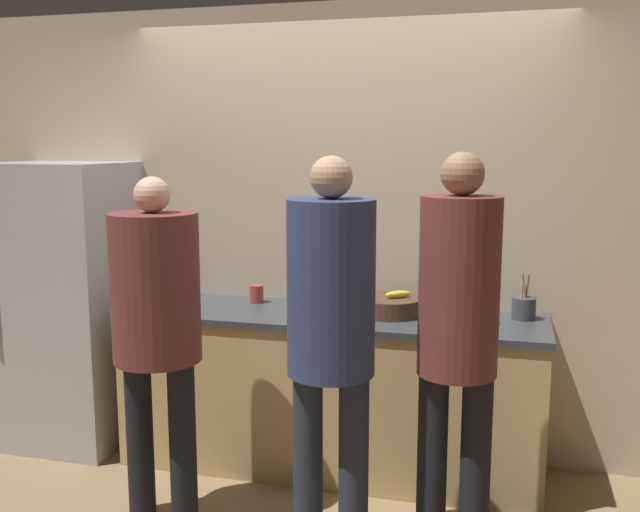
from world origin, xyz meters
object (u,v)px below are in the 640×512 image
(person_left, at_px, (156,313))
(utensil_crock, at_px, (524,308))
(person_right, at_px, (458,327))
(bottle_red, at_px, (310,301))
(cup_red, at_px, (257,294))
(refrigerator, at_px, (65,304))
(fruit_bowl, at_px, (390,306))
(cup_black, at_px, (344,310))
(person_center, at_px, (331,322))
(bottle_clear, at_px, (487,314))

(person_left, height_order, utensil_crock, person_left)
(person_right, bearing_deg, bottle_red, 141.99)
(bottle_red, height_order, cup_red, bottle_red)
(refrigerator, relative_size, fruit_bowl, 4.94)
(utensil_crock, height_order, cup_black, utensil_crock)
(fruit_bowl, xyz_separation_m, cup_red, (-0.81, 0.09, 0.00))
(person_left, bearing_deg, fruit_bowl, 39.42)
(person_center, bearing_deg, fruit_bowl, 83.78)
(bottle_clear, bearing_deg, person_center, -125.90)
(fruit_bowl, height_order, bottle_red, bottle_red)
(bottle_clear, xyz_separation_m, cup_black, (-0.74, -0.08, -0.01))
(cup_black, bearing_deg, person_right, -46.02)
(person_center, xyz_separation_m, bottle_clear, (0.62, 0.85, -0.12))
(refrigerator, bearing_deg, person_left, -35.98)
(person_left, bearing_deg, utensil_crock, 27.86)
(refrigerator, bearing_deg, person_center, -24.36)
(utensil_crock, relative_size, cup_red, 2.39)
(person_left, height_order, fruit_bowl, person_left)
(person_left, height_order, cup_black, person_left)
(refrigerator, distance_m, cup_red, 1.19)
(person_center, distance_m, cup_black, 0.80)
(bottle_clear, bearing_deg, cup_red, 172.83)
(bottle_clear, bearing_deg, fruit_bowl, 172.00)
(person_right, bearing_deg, person_left, 179.66)
(bottle_clear, height_order, cup_red, bottle_clear)
(person_left, distance_m, bottle_clear, 1.66)
(utensil_crock, distance_m, bottle_clear, 0.24)
(refrigerator, relative_size, bottle_clear, 12.11)
(person_center, height_order, fruit_bowl, person_center)
(refrigerator, height_order, bottle_clear, refrigerator)
(bottle_clear, height_order, cup_black, bottle_clear)
(person_left, xyz_separation_m, bottle_clear, (1.49, 0.73, -0.08))
(person_center, distance_m, bottle_clear, 1.06)
(utensil_crock, xyz_separation_m, bottle_clear, (-0.18, -0.16, -0.01))
(refrigerator, xyz_separation_m, person_center, (1.88, -0.85, 0.22))
(bottle_red, height_order, bottle_clear, bottle_red)
(refrigerator, bearing_deg, utensil_crock, 3.33)
(refrigerator, relative_size, utensil_crock, 6.86)
(person_center, bearing_deg, person_right, 12.35)
(utensil_crock, height_order, cup_red, utensil_crock)
(person_center, xyz_separation_m, utensil_crock, (0.80, 1.01, -0.12))
(fruit_bowl, bearing_deg, cup_black, -145.82)
(person_right, height_order, fruit_bowl, person_right)
(bottle_red, xyz_separation_m, cup_black, (0.19, 0.02, -0.04))
(person_left, xyz_separation_m, utensil_crock, (1.68, 0.89, -0.07))
(cup_red, bearing_deg, person_center, -55.31)
(cup_black, bearing_deg, utensil_crock, 14.23)
(person_left, relative_size, bottle_red, 7.37)
(person_center, xyz_separation_m, cup_black, (-0.12, 0.78, -0.13))
(person_right, xyz_separation_m, utensil_crock, (0.28, 0.90, -0.10))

